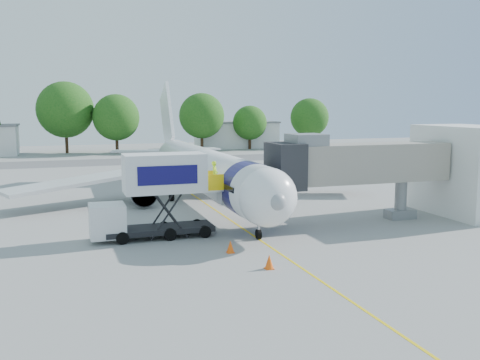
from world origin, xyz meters
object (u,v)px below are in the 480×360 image
object	(u,v)px
aircraft	(204,170)
jet_bridge	(350,164)
catering_hiloader	(155,196)
ground_tug	(273,269)

from	to	relation	value
aircraft	jet_bridge	bearing A→B (deg)	-54.30
aircraft	jet_bridge	size ratio (longest dim) A/B	2.71
jet_bridge	catering_hiloader	world-z (taller)	jet_bridge
aircraft	ground_tug	world-z (taller)	aircraft
jet_bridge	catering_hiloader	xyz separation A→B (m)	(-14.26, -0.00, -1.58)
jet_bridge	catering_hiloader	size ratio (longest dim) A/B	1.63
catering_hiloader	ground_tug	size ratio (longest dim) A/B	2.35
catering_hiloader	ground_tug	xyz separation A→B (m)	(3.94, -10.75, -2.06)
jet_bridge	ground_tug	distance (m)	15.34
aircraft	ground_tug	size ratio (longest dim) A/B	10.44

